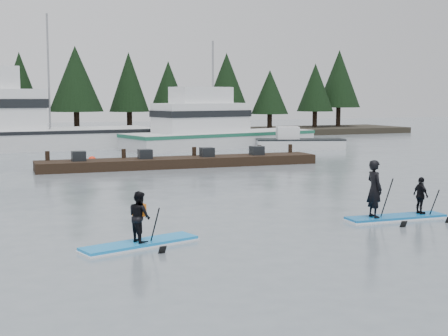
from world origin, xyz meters
name	(u,v)px	position (x,y,z in m)	size (l,w,h in m)	color
ground	(302,226)	(0.00, 0.00, 0.00)	(160.00, 160.00, 0.00)	slate
far_shore	(73,136)	(0.00, 42.00, 0.30)	(70.00, 8.00, 0.60)	#2D281E
treeline	(73,139)	(0.00, 42.00, 0.00)	(60.00, 4.00, 8.00)	black
fishing_boat_large	(5,138)	(-6.49, 31.56, 0.86)	(20.30, 6.44, 11.06)	silver
fishing_boat_medium	(216,139)	(8.47, 27.86, 0.64)	(15.73, 7.54, 8.92)	silver
skiff	(300,144)	(13.67, 24.21, 0.37)	(6.34, 1.90, 0.74)	silver
floating_dock	(181,162)	(1.77, 16.39, 0.26)	(15.45, 2.06, 0.52)	black
buoy_b	(92,163)	(-2.33, 20.40, 0.00)	(0.49, 0.49, 0.49)	#FF290C
paddleboard_solo	(140,227)	(-5.08, -0.60, 0.49)	(3.21, 1.56, 1.87)	#157FCC
paddleboard_duo	(392,199)	(3.06, -0.21, 0.66)	(3.30, 1.21, 2.38)	#1164A8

